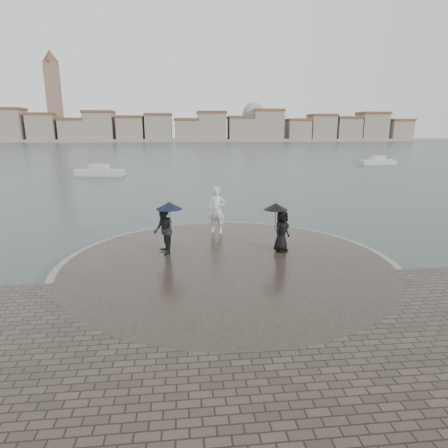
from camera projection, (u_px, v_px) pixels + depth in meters
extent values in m
plane|color=#2B3835|center=(242.00, 314.00, 10.66)|extent=(400.00, 400.00, 0.00)
cylinder|color=gray|center=(228.00, 266.00, 13.99)|extent=(12.50, 12.50, 0.32)
cylinder|color=#2D261E|center=(228.00, 265.00, 13.99)|extent=(11.90, 11.90, 0.36)
imported|color=silver|center=(217.00, 210.00, 17.53)|extent=(0.92, 0.75, 2.17)
imported|color=black|center=(164.00, 230.00, 14.55)|extent=(0.91, 1.06, 1.89)
cylinder|color=black|center=(170.00, 219.00, 14.57)|extent=(0.02, 0.02, 0.90)
cone|color=black|center=(169.00, 206.00, 14.44)|extent=(1.06, 1.06, 0.28)
imported|color=black|center=(282.00, 231.00, 14.86)|extent=(0.97, 0.96, 1.69)
cylinder|color=black|center=(275.00, 219.00, 14.82)|extent=(0.02, 0.02, 0.90)
cone|color=black|center=(276.00, 206.00, 14.69)|extent=(1.00, 1.00, 0.26)
cube|color=gray|center=(187.00, 140.00, 167.68)|extent=(260.00, 20.00, 1.20)
cube|color=gray|center=(8.00, 126.00, 155.75)|extent=(13.00, 10.00, 13.00)
cube|color=brown|center=(6.00, 109.00, 154.04)|extent=(13.60, 10.60, 1.00)
cube|color=gray|center=(44.00, 129.00, 157.43)|extent=(11.00, 10.00, 11.00)
cube|color=brown|center=(42.00, 114.00, 155.96)|extent=(11.60, 10.60, 1.00)
cube|color=gray|center=(73.00, 131.00, 158.90)|extent=(10.00, 10.00, 9.00)
cube|color=brown|center=(72.00, 119.00, 157.68)|extent=(10.60, 10.60, 1.00)
cube|color=gray|center=(100.00, 128.00, 159.67)|extent=(12.00, 10.00, 12.00)
cube|color=brown|center=(98.00, 112.00, 158.08)|extent=(12.60, 10.60, 1.00)
cube|color=gray|center=(131.00, 130.00, 161.25)|extent=(11.00, 10.00, 10.00)
cube|color=brown|center=(130.00, 117.00, 159.90)|extent=(11.60, 10.60, 1.00)
cube|color=gray|center=(159.00, 129.00, 162.35)|extent=(11.00, 10.00, 11.00)
cube|color=brown|center=(158.00, 115.00, 160.89)|extent=(11.60, 10.60, 1.00)
cube|color=gray|center=(187.00, 131.00, 163.83)|extent=(10.00, 10.00, 9.00)
cube|color=brown|center=(186.00, 119.00, 162.61)|extent=(10.60, 10.60, 1.00)
cube|color=gray|center=(212.00, 128.00, 164.59)|extent=(12.00, 10.00, 12.00)
cube|color=brown|center=(211.00, 112.00, 163.00)|extent=(12.60, 10.60, 1.00)
cube|color=gray|center=(241.00, 130.00, 166.17)|extent=(11.00, 10.00, 10.00)
cube|color=brown|center=(241.00, 117.00, 164.83)|extent=(11.60, 10.60, 1.00)
cube|color=gray|center=(267.00, 127.00, 167.03)|extent=(13.00, 10.00, 13.00)
cube|color=brown|center=(268.00, 110.00, 165.32)|extent=(13.60, 10.60, 1.00)
cube|color=gray|center=(298.00, 131.00, 168.96)|extent=(10.00, 10.00, 9.00)
cube|color=brown|center=(298.00, 120.00, 167.74)|extent=(10.60, 10.60, 1.00)
cube|color=gray|center=(321.00, 129.00, 169.84)|extent=(11.00, 10.00, 11.00)
cube|color=brown|center=(322.00, 115.00, 168.38)|extent=(11.60, 10.60, 1.00)
cube|color=gray|center=(346.00, 130.00, 171.20)|extent=(11.00, 10.00, 10.00)
cube|color=brown|center=(347.00, 118.00, 169.85)|extent=(11.60, 10.60, 1.00)
cube|color=gray|center=(372.00, 128.00, 172.18)|extent=(12.00, 10.00, 12.00)
cube|color=brown|center=(373.00, 113.00, 170.60)|extent=(12.60, 10.60, 1.00)
cube|color=gray|center=(398.00, 131.00, 173.89)|extent=(10.00, 10.00, 9.00)
cube|color=brown|center=(399.00, 120.00, 172.66)|extent=(10.60, 10.60, 1.00)
cube|color=#846654|center=(55.00, 103.00, 157.30)|extent=(5.00, 5.00, 32.00)
cone|color=brown|center=(50.00, 56.00, 152.78)|extent=(6.80, 6.80, 5.00)
sphere|color=gray|center=(254.00, 114.00, 167.00)|extent=(10.00, 10.00, 10.00)
cube|color=#BBB6A8|center=(100.00, 174.00, 42.69)|extent=(5.71, 2.71, 0.90)
cube|color=#BBB6A8|center=(99.00, 168.00, 42.55)|extent=(2.21, 1.59, 0.90)
cube|color=#BBB6A8|center=(377.00, 163.00, 56.51)|extent=(5.66, 2.28, 0.90)
cube|color=#BBB6A8|center=(378.00, 159.00, 56.36)|extent=(2.14, 1.44, 0.90)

